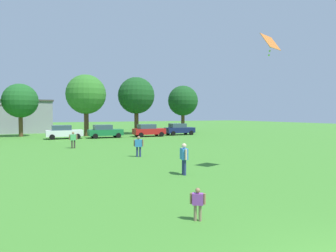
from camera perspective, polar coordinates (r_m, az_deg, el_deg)
ground_plane at (r=33.33m, az=-14.69°, el=-2.99°), size 160.00×160.00×0.00m
child_kite_flyer at (r=8.66m, az=5.86°, el=-14.51°), size 0.40×0.32×0.96m
adult_bystander at (r=14.75m, az=3.17°, el=-5.93°), size 0.39×0.75×1.60m
bystander_near_trees at (r=27.30m, az=-18.14°, el=-2.35°), size 0.71×0.30×1.49m
bystander_midfield at (r=20.90m, az=-5.80°, el=-3.65°), size 0.65×0.46×1.49m
kite at (r=16.62m, az=19.50°, el=15.14°), size 1.39×0.97×1.14m
parked_car_white_0 at (r=37.98m, az=-19.82°, el=-1.10°), size 4.30×2.02×1.68m
parked_car_green_1 at (r=38.07m, az=-12.32°, el=-1.01°), size 4.30×2.02×1.68m
parked_car_red_2 at (r=39.45m, az=-3.87°, el=-0.84°), size 4.30×2.02×1.68m
parked_car_navy_3 at (r=42.39m, az=2.19°, el=-0.61°), size 4.30×2.02×1.68m
tree_left at (r=44.10m, az=-27.04°, el=4.42°), size 4.60×4.60×7.17m
tree_center at (r=41.98m, az=-15.81°, el=5.97°), size 5.47×5.47×8.53m
tree_right at (r=44.37m, az=-6.25°, el=5.94°), size 5.54×5.54×8.63m
tree_far_right at (r=48.33m, az=2.95°, el=4.96°), size 4.98×4.98×7.76m
house_left at (r=54.08m, az=-26.97°, el=1.71°), size 9.85×9.10×5.32m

